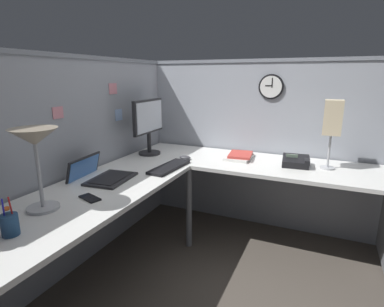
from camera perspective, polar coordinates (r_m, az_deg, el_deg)
ground_plane at (r=2.58m, az=1.30°, el=-19.27°), size 6.80×6.80×0.00m
cubicle_wall_back at (r=2.43m, az=-21.45°, el=-1.89°), size 2.57×0.12×1.58m
cubicle_wall_right at (r=2.98m, az=12.61°, el=1.66°), size 0.12×2.37×1.58m
desk at (r=2.15m, az=1.06°, el=-7.46°), size 2.35×2.15×0.73m
monitor at (r=2.77m, az=-8.16°, el=5.77°), size 0.46×0.20×0.50m
laptop at (r=2.23m, az=-17.09°, el=-3.93°), size 0.38×0.41×0.22m
keyboard at (r=2.38m, az=-4.29°, el=-2.56°), size 0.44×0.17×0.02m
computer_mouse at (r=2.62m, az=-1.31°, el=-0.76°), size 0.06×0.10×0.03m
desk_lamp_dome at (r=1.76m, az=-27.44°, el=1.63°), size 0.24×0.24×0.44m
pen_cup at (r=1.63m, az=-31.07°, el=-11.35°), size 0.08×0.08×0.18m
cell_phone at (r=1.90m, az=-18.65°, el=-7.94°), size 0.11×0.16×0.01m
office_phone at (r=2.56m, az=19.06°, el=-1.48°), size 0.21×0.22×0.11m
book_stack at (r=2.68m, az=8.92°, el=-0.50°), size 0.30×0.23×0.04m
desk_lamp_paper at (r=2.52m, az=24.94°, el=5.80°), size 0.13×0.13×0.53m
wall_clock at (r=2.85m, az=14.65°, el=12.05°), size 0.04×0.22×0.22m
pinned_note_leftmost at (r=2.71m, az=-13.62°, el=7.07°), size 0.09×0.00×0.10m
pinned_note_middle at (r=2.22m, az=-23.90°, el=7.02°), size 0.09×0.00×0.08m
pinned_note_rightmost at (r=2.65m, az=-14.64°, el=11.71°), size 0.10×0.00×0.09m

